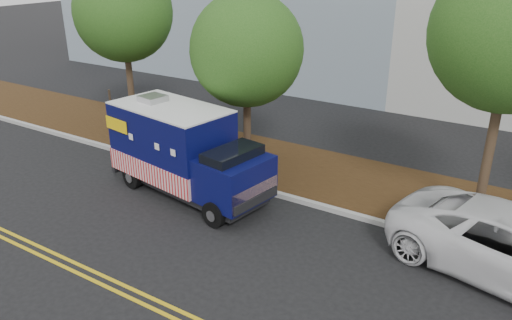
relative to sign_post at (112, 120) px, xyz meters
The scene contains 10 objects.
ground 5.63m from the sign_post, 16.36° to the right, with size 120.00×120.00×0.00m, color black.
curb 5.40m from the sign_post, ahead, with size 120.00×0.18×0.15m, color #9E9E99.
mulch_strip 5.74m from the sign_post, 20.26° to the left, with size 120.00×4.00×0.15m, color black.
centerline_near 8.08m from the sign_post, 48.64° to the right, with size 120.00×0.10×0.01m, color gold.
centerline_far 8.27m from the sign_post, 49.80° to the right, with size 120.00×0.10×0.01m, color gold.
tree_a 4.31m from the sign_post, 115.02° to the left, with size 3.88×3.88×6.87m.
tree_b 6.18m from the sign_post, 14.51° to the left, with size 3.77×3.77×6.05m.
tree_c 13.69m from the sign_post, ahead, with size 3.99×3.99×7.32m.
sign_post is the anchor object (origin of this frame).
food_truck 4.87m from the sign_post, 16.93° to the right, with size 5.83×2.91×2.95m.
Camera 1 is at (9.00, -10.89, 7.17)m, focal length 35.00 mm.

